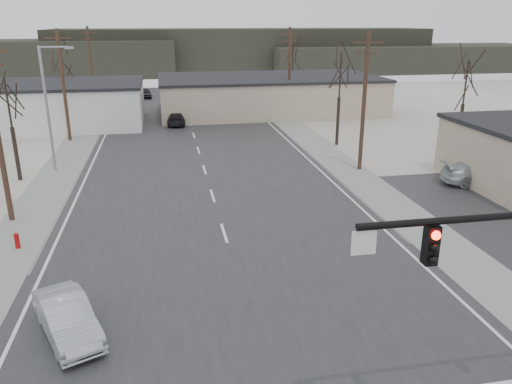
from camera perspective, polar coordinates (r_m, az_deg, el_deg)
ground at (r=19.46m, az=-0.66°, el=-14.17°), size 140.00×140.00×0.00m
main_road at (r=32.93m, az=-5.16°, el=0.11°), size 18.00×110.00×0.05m
cross_road at (r=19.45m, az=-0.66°, el=-14.12°), size 90.00×10.00×0.04m
sidewalk_left at (r=38.39m, az=-21.88°, el=1.55°), size 3.00×90.00×0.06m
sidewalk_right at (r=39.88m, az=9.46°, el=3.31°), size 3.00×90.00×0.06m
fire_hydrant at (r=27.16m, az=-25.65°, el=-5.03°), size 0.24×0.24×0.87m
building_left_far at (r=58.20m, az=-23.89°, el=9.12°), size 22.30×12.30×4.50m
building_right_far at (r=61.97m, az=1.47°, el=11.13°), size 26.30×14.30×4.30m
upole_left_c at (r=49.14m, az=-21.15°, el=11.43°), size 2.20×0.30×10.00m
upole_left_d at (r=68.82m, az=-18.33°, el=13.56°), size 2.20×0.30×10.00m
upole_right_a at (r=37.31m, az=12.25°, el=10.23°), size 2.20×0.30×10.00m
upole_right_b at (r=58.09m, az=3.83°, el=13.61°), size 2.20×0.30×10.00m
streetlight_main at (r=39.28m, az=-22.55°, el=9.45°), size 2.40×0.25×9.00m
tree_left_near at (r=37.86m, az=-26.44°, el=8.83°), size 3.30×3.30×7.35m
tree_right_mid at (r=44.98m, az=9.59°, el=12.73°), size 3.74×3.74×8.33m
tree_left_far at (r=63.21m, az=-21.40°, el=13.79°), size 3.96×3.96×8.82m
tree_right_far at (r=70.51m, az=4.22°, el=14.84°), size 3.52×3.52×7.84m
tree_lot at (r=45.68m, az=22.83°, el=11.19°), size 3.52×3.52×7.84m
hill_center at (r=113.61m, az=-1.59°, el=15.90°), size 80.00×18.00×9.00m
hill_right at (r=118.71m, az=16.41°, el=14.46°), size 60.00×18.00×5.50m
sedan_crossing at (r=19.27m, az=-20.79°, el=-13.28°), size 3.11×4.53×1.41m
car_far_a at (r=54.71m, az=-9.10°, el=8.33°), size 2.09×4.77×1.36m
car_far_b at (r=75.21m, az=-12.50°, el=10.97°), size 1.78×3.92×1.31m
car_parked_silver at (r=37.20m, az=24.44°, el=1.93°), size 5.63×3.03×1.55m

